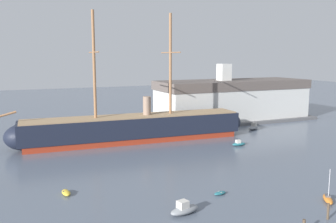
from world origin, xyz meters
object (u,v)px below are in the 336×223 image
dinghy_near_centre (220,193)px  motorboat_alongside_stern (239,144)px  motorboat_far_right (254,127)px  tall_ship (135,128)px  sailboat_foreground_right (328,199)px  mooring_piling_nearest (328,211)px  dockside_warehouse_right (233,100)px  dinghy_mid_left (66,193)px  motorboat_foreground_left (184,209)px

dinghy_near_centre → motorboat_alongside_stern: 28.83m
motorboat_far_right → tall_ship: bearing=-179.9°
tall_ship → sailboat_foreground_right: bearing=-74.8°
mooring_piling_nearest → dockside_warehouse_right: dockside_warehouse_right is taller
dinghy_mid_left → dinghy_near_centre: bearing=-24.3°
dinghy_mid_left → mooring_piling_nearest: 33.27m
motorboat_foreground_left → motorboat_alongside_stern: bearing=44.9°
tall_ship → motorboat_foreground_left: bearing=-100.4°
motorboat_alongside_stern → motorboat_far_right: bearing=43.6°
dinghy_near_centre → mooring_piling_nearest: mooring_piling_nearest is taller
mooring_piling_nearest → dockside_warehouse_right: bearing=65.4°
dinghy_mid_left → dockside_warehouse_right: size_ratio=0.05×
dinghy_near_centre → dinghy_mid_left: (-19.12, 8.62, 0.06)m
tall_ship → motorboat_foreground_left: size_ratio=13.70×
dinghy_near_centre → dockside_warehouse_right: dockside_warehouse_right is taller
sailboat_foreground_right → dinghy_mid_left: size_ratio=1.78×
dinghy_mid_left → dockside_warehouse_right: (54.14, 40.50, 5.61)m
tall_ship → mooring_piling_nearest: bearing=-81.0°
sailboat_foreground_right → dinghy_mid_left: 34.73m
tall_ship → dinghy_mid_left: size_ratio=23.59×
motorboat_foreground_left → dinghy_near_centre: size_ratio=2.15×
dinghy_mid_left → dockside_warehouse_right: dockside_warehouse_right is taller
dinghy_near_centre → dockside_warehouse_right: size_ratio=0.04×
motorboat_foreground_left → motorboat_far_right: motorboat_far_right is taller
motorboat_far_right → sailboat_foreground_right: bearing=-115.8°
dinghy_near_centre → motorboat_alongside_stern: size_ratio=0.63×
tall_ship → mooring_piling_nearest: (7.39, -46.76, -2.04)m
dinghy_mid_left → motorboat_alongside_stern: (37.64, 13.48, 0.16)m
motorboat_alongside_stern → mooring_piling_nearest: mooring_piling_nearest is taller
tall_ship → dinghy_near_centre: size_ratio=29.51×
tall_ship → mooring_piling_nearest: 47.39m
dinghy_mid_left → motorboat_alongside_stern: bearing=19.7°
sailboat_foreground_right → motorboat_far_right: 47.67m
sailboat_foreground_right → motorboat_far_right: (20.74, 42.92, 0.23)m
tall_ship → sailboat_foreground_right: (11.63, -42.88, -2.64)m
tall_ship → motorboat_far_right: size_ratio=13.28×
motorboat_foreground_left → mooring_piling_nearest: size_ratio=2.19×
dinghy_mid_left → motorboat_far_right: size_ratio=0.56×
sailboat_foreground_right → tall_ship: bearing=105.2°
dinghy_near_centre → dockside_warehouse_right: bearing=54.5°
dinghy_near_centre → motorboat_far_right: 47.72m
tall_ship → motorboat_foreground_left: 39.35m
motorboat_far_right → motorboat_alongside_stern: bearing=-136.4°
motorboat_alongside_stern → mooring_piling_nearest: bearing=-108.4°
mooring_piling_nearest → motorboat_alongside_stern: bearing=71.6°
sailboat_foreground_right → motorboat_alongside_stern: (7.01, 29.85, 0.08)m
sailboat_foreground_right → motorboat_alongside_stern: size_ratio=1.41×
dinghy_mid_left → motorboat_far_right: (51.37, 26.56, 0.31)m
motorboat_foreground_left → mooring_piling_nearest: bearing=-29.3°
sailboat_foreground_right → dockside_warehouse_right: 61.79m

